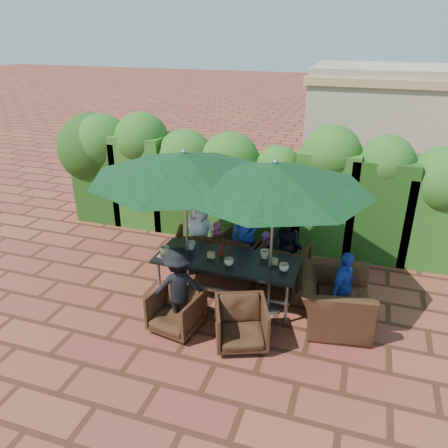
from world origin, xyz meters
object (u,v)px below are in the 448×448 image
(chair_near_right, at_px, (241,322))
(umbrella_left, at_px, (184,165))
(chair_far_mid, at_px, (241,251))
(chair_far_left, at_px, (198,246))
(chair_near_left, at_px, (176,309))
(chair_far_right, at_px, (284,261))
(umbrella_right, at_px, (275,176))
(chair_end_right, at_px, (336,293))
(dining_table, at_px, (227,263))

(chair_near_right, bearing_deg, umbrella_left, 117.40)
(chair_far_mid, height_order, chair_near_right, chair_far_mid)
(umbrella_left, bearing_deg, chair_far_left, 100.10)
(chair_near_left, height_order, chair_near_right, chair_near_right)
(chair_far_left, bearing_deg, chair_far_right, 161.33)
(umbrella_right, bearing_deg, chair_far_mid, 127.03)
(chair_end_right, bearing_deg, chair_near_right, 118.79)
(chair_far_mid, distance_m, chair_far_right, 0.83)
(chair_far_mid, bearing_deg, chair_far_left, 11.10)
(chair_far_left, distance_m, chair_far_right, 1.64)
(umbrella_right, height_order, chair_end_right, umbrella_right)
(umbrella_left, xyz_separation_m, chair_end_right, (2.45, -0.16, -1.70))
(chair_far_left, bearing_deg, umbrella_left, 84.49)
(umbrella_right, relative_size, chair_far_left, 3.54)
(chair_far_mid, xyz_separation_m, chair_near_left, (-0.41, -1.97, -0.05))
(dining_table, distance_m, chair_near_right, 1.18)
(dining_table, xyz_separation_m, umbrella_left, (-0.71, 0.07, 1.54))
(dining_table, relative_size, umbrella_left, 0.78)
(chair_far_left, xyz_separation_m, chair_far_right, (1.63, -0.09, 0.01))
(umbrella_left, relative_size, chair_far_mid, 3.75)
(chair_end_right, bearing_deg, chair_near_left, 103.79)
(dining_table, height_order, chair_near_right, dining_table)
(dining_table, bearing_deg, chair_near_right, -61.89)
(chair_near_left, bearing_deg, chair_far_mid, 87.90)
(chair_end_right, bearing_deg, chair_far_right, 37.71)
(dining_table, height_order, chair_end_right, chair_end_right)
(chair_near_right, bearing_deg, chair_far_left, 104.15)
(chair_end_right, bearing_deg, dining_table, 78.56)
(umbrella_left, height_order, chair_end_right, umbrella_left)
(chair_far_left, bearing_deg, dining_table, 117.45)
(umbrella_right, height_order, chair_far_right, umbrella_right)
(chair_far_left, height_order, chair_near_left, chair_far_left)
(chair_far_left, bearing_deg, chair_far_mid, 168.33)
(dining_table, relative_size, chair_far_left, 2.89)
(chair_far_left, distance_m, chair_near_right, 2.38)
(dining_table, relative_size, chair_far_right, 2.85)
(chair_far_right, relative_size, chair_end_right, 0.68)
(umbrella_right, bearing_deg, dining_table, 177.56)
(dining_table, bearing_deg, chair_far_right, 47.45)
(chair_far_left, xyz_separation_m, chair_near_right, (1.40, -1.93, -0.03))
(chair_far_left, relative_size, chair_near_right, 1.09)
(umbrella_right, xyz_separation_m, chair_far_mid, (-0.76, 1.01, -1.82))
(chair_end_right, bearing_deg, chair_far_left, 60.18)
(umbrella_left, height_order, chair_far_left, umbrella_left)
(dining_table, distance_m, chair_far_mid, 1.02)
(chair_far_left, height_order, chair_far_right, chair_far_right)
(umbrella_right, distance_m, chair_far_mid, 2.22)
(chair_far_mid, height_order, chair_end_right, chair_end_right)
(chair_far_right, bearing_deg, dining_table, 54.93)
(umbrella_right, bearing_deg, chair_near_left, -140.69)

